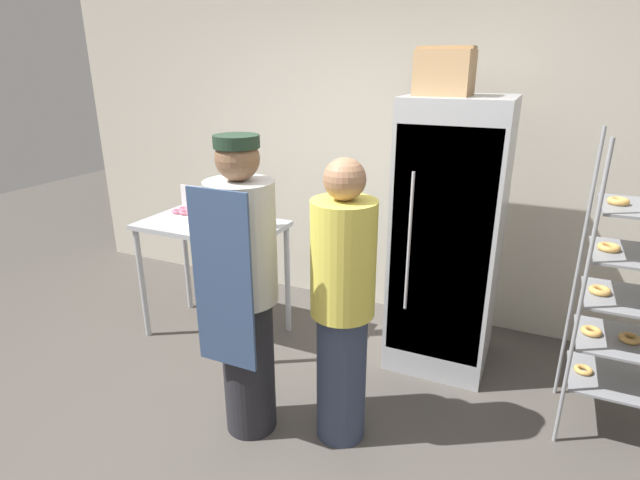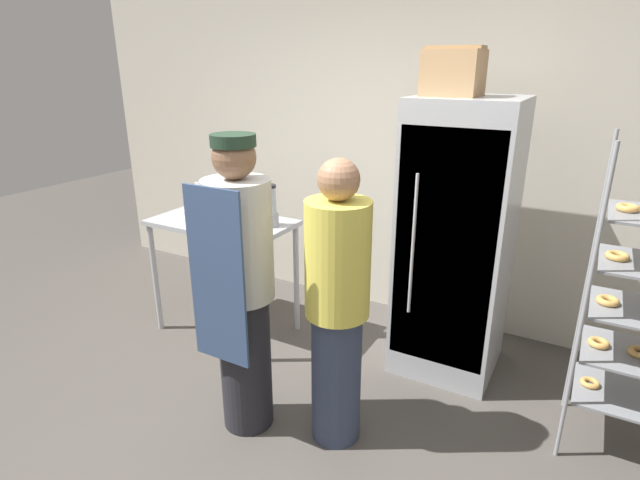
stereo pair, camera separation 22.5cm
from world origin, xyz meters
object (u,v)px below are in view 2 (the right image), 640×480
refrigerator (456,241)px  cardboard_storage_box (454,72)px  person_baker (241,287)px  blender_pitcher (270,208)px  person_customer (337,307)px  donut_box (201,210)px

refrigerator → cardboard_storage_box: (-0.10, -0.03, 1.07)m
cardboard_storage_box → person_baker: bearing=-122.9°
blender_pitcher → person_customer: 1.21m
donut_box → person_baker: (1.03, -0.84, -0.08)m
refrigerator → donut_box: (-1.89, -0.37, 0.04)m
refrigerator → cardboard_storage_box: bearing=-161.5°
donut_box → blender_pitcher: bearing=5.5°
blender_pitcher → cardboard_storage_box: cardboard_storage_box is taller
blender_pitcher → person_customer: bearing=-38.3°
person_baker → person_customer: size_ratio=1.06×
donut_box → person_customer: person_customer is taller
cardboard_storage_box → blender_pitcher: bearing=-166.9°
donut_box → blender_pitcher: size_ratio=0.87×
donut_box → person_customer: bearing=-23.7°
blender_pitcher → person_customer: size_ratio=0.19×
person_baker → donut_box: bearing=140.8°
donut_box → person_baker: bearing=-39.2°
donut_box → person_customer: 1.69m
cardboard_storage_box → person_customer: cardboard_storage_box is taller
donut_box → person_customer: size_ratio=0.17×
blender_pitcher → person_baker: (0.42, -0.90, -0.17)m
blender_pitcher → cardboard_storage_box: bearing=13.1°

